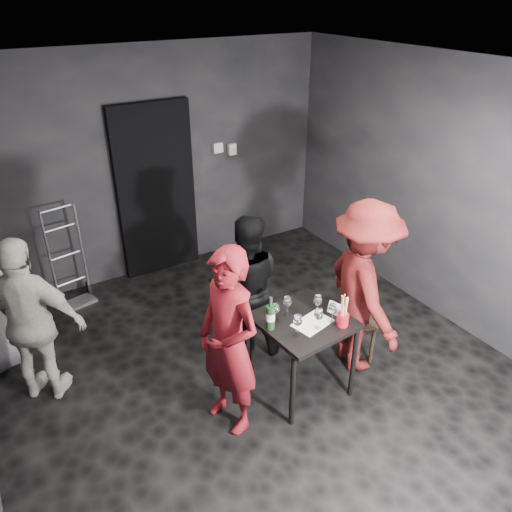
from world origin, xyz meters
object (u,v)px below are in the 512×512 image
tasting_table (303,329)px  wine_bottle (270,317)px  breadstick_cup (344,311)px  stool (361,329)px  server_red (229,336)px  hand_truck (73,285)px  bystander_cream (31,320)px  woman_black (246,288)px  man_maroon (365,280)px

tasting_table → wine_bottle: wine_bottle is taller
wine_bottle → breadstick_cup: (0.54, -0.27, 0.02)m
wine_bottle → breadstick_cup: bearing=-26.9°
stool → server_red: bearing=-178.9°
server_red → hand_truck: bearing=-179.1°
bystander_cream → stool: bearing=-166.7°
server_red → woman_black: (0.59, 0.75, -0.17)m
man_maroon → wine_bottle: size_ratio=6.16×
server_red → bystander_cream: server_red is taller
stool → man_maroon: man_maroon is taller
woman_black → wine_bottle: size_ratio=4.64×
woman_black → hand_truck: bearing=-29.3°
tasting_table → wine_bottle: 0.38m
hand_truck → tasting_table: bearing=-71.4°
stool → bystander_cream: (-2.67, 1.09, 0.43)m
stool → breadstick_cup: bearing=-152.7°
wine_bottle → bystander_cream: bearing=147.6°
server_red → breadstick_cup: bearing=63.0°
server_red → wine_bottle: 0.42m
server_red → breadstick_cup: server_red is taller
stool → wine_bottle: 1.12m
bystander_cream → breadstick_cup: 2.58m
woman_black → man_maroon: size_ratio=0.75×
bystander_cream → woman_black: bearing=-155.8°
tasting_table → breadstick_cup: size_ratio=2.42×
wine_bottle → stool: bearing=-2.0°
tasting_table → woman_black: (-0.14, 0.73, 0.05)m
breadstick_cup → bystander_cream: bearing=148.9°
hand_truck → bystander_cream: (-0.56, -1.38, 0.58)m
hand_truck → tasting_table: size_ratio=1.56×
woman_black → man_maroon: 1.10m
breadstick_cup → wine_bottle: bearing=153.1°
hand_truck → bystander_cream: 1.60m
tasting_table → server_red: size_ratio=0.43×
server_red → man_maroon: (1.38, 0.02, 0.06)m
woman_black → tasting_table: bearing=125.4°
tasting_table → woman_black: size_ratio=0.53×
tasting_table → server_red: (-0.73, -0.02, 0.22)m
stool → wine_bottle: wine_bottle is taller
man_maroon → hand_truck: bearing=54.4°
stool → bystander_cream: size_ratio=0.30×
stool → breadstick_cup: 0.74m
man_maroon → server_red: bearing=105.4°
stool → server_red: (-1.42, -0.03, 0.51)m
woman_black → wine_bottle: woman_black is taller
tasting_table → man_maroon: bearing=0.3°
hand_truck → bystander_cream: size_ratio=0.73×
man_maroon → breadstick_cup: (-0.43, -0.23, -0.04)m
man_maroon → bystander_cream: man_maroon is taller
tasting_table → server_red: 0.76m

